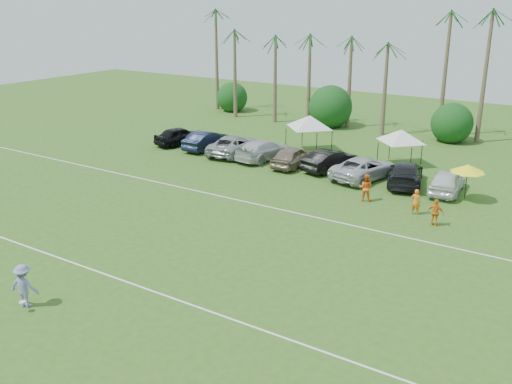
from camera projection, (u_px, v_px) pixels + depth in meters
The scene contains 29 objects.
ground at pixel (81, 296), 25.07m from camera, with size 120.00×120.00×0.00m, color #325A1B.
field_lines at pixel (195, 235), 31.43m from camera, with size 80.00×12.10×0.01m.
palm_tree_0 at pixel (206, 43), 64.12m from camera, with size 2.40×2.40×8.90m.
palm_tree_1 at pixel (243, 37), 61.28m from camera, with size 2.40×2.40×9.90m.
palm_tree_2 at pixel (283, 30), 58.43m from camera, with size 2.40×2.40×10.90m.
palm_tree_3 at pixel (319, 22), 56.11m from camera, with size 2.40×2.40×11.90m.
palm_tree_4 at pixel (355, 51), 54.90m from camera, with size 2.40×2.40×8.90m.
palm_tree_5 at pixel (396, 44), 52.56m from camera, with size 2.40×2.40×9.90m.
palm_tree_6 at pixel (440, 36), 50.23m from camera, with size 2.40×2.40×10.90m.
palm_tree_7 at pixel (489, 27), 47.91m from camera, with size 2.40×2.40×11.90m.
bush_tree_0 at pixel (234, 95), 65.22m from camera, with size 4.00×4.00×4.00m.
bush_tree_1 at pixel (338, 106), 58.56m from camera, with size 4.00×4.00×4.00m.
bush_tree_2 at pixel (457, 119), 52.41m from camera, with size 4.00×4.00×4.00m.
sideline_player_a at pixel (416, 202), 34.20m from camera, with size 0.58×0.38×1.59m, color orange.
sideline_player_b at pixel (366, 188), 36.44m from camera, with size 0.87×0.68×1.79m, color orange.
sideline_player_c at pixel (436, 213), 32.48m from camera, with size 0.94×0.39×1.60m, color orange.
canopy_tent_left at pixel (310, 115), 47.49m from camera, with size 4.43×4.43×3.59m.
canopy_tent_right at pixel (402, 130), 43.57m from camera, with size 4.06×4.06×3.29m.
market_umbrella at pixel (468, 168), 35.96m from camera, with size 2.19×2.19×2.44m.
frisbee_player at pixel (24, 286), 23.90m from camera, with size 1.41×1.08×1.93m.
parked_car_0 at pixel (180, 136), 50.42m from camera, with size 1.88×4.68×1.60m, color black.
parked_car_1 at pixel (206, 140), 48.89m from camera, with size 1.69×4.84×1.60m, color black.
parked_car_2 at pixel (234, 145), 47.31m from camera, with size 2.65×5.74×1.60m, color #9A9CA1.
parked_car_3 at pixel (264, 150), 45.84m from camera, with size 2.24×5.50×1.60m, color silver.
parked_car_4 at pixel (293, 156), 43.94m from camera, with size 1.88×4.68×1.60m, color #83715C.
parked_car_5 at pixel (331, 160), 42.89m from camera, with size 1.69×4.84×1.60m, color black.
parked_car_6 at pixel (364, 168), 40.92m from camera, with size 2.65×5.74×1.60m, color silver.
parked_car_7 at pixel (406, 173), 39.69m from camera, with size 2.24×5.50×1.60m, color black.
parked_car_8 at pixel (447, 181), 37.99m from camera, with size 1.88×4.68×1.60m, color white.
Camera 1 is at (18.52, -14.51, 12.45)m, focal length 40.00 mm.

